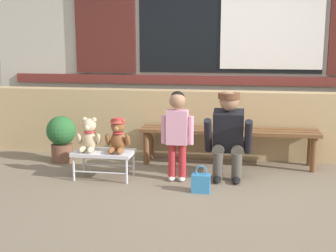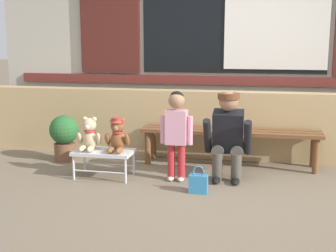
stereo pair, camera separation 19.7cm
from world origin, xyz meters
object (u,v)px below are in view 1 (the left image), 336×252
(wooden_bench_long, at_px, (228,134))
(child_standing, at_px, (177,126))
(teddy_bear_with_hat, at_px, (118,136))
(adult_crouching, at_px, (229,135))
(potted_plant, at_px, (61,136))
(small_display_bench, at_px, (104,154))
(teddy_bear_plain, at_px, (89,136))
(handbag_on_ground, at_px, (201,183))

(wooden_bench_long, height_order, child_standing, child_standing)
(wooden_bench_long, relative_size, teddy_bear_with_hat, 5.78)
(teddy_bear_with_hat, relative_size, adult_crouching, 0.38)
(child_standing, relative_size, potted_plant, 1.68)
(small_display_bench, xyz_separation_m, adult_crouching, (1.33, 0.22, 0.21))
(teddy_bear_plain, relative_size, child_standing, 0.38)
(teddy_bear_with_hat, xyz_separation_m, handbag_on_ground, (0.92, -0.29, -0.38))
(wooden_bench_long, xyz_separation_m, teddy_bear_with_hat, (-1.14, -0.76, 0.10))
(teddy_bear_with_hat, bearing_deg, child_standing, 4.35)
(handbag_on_ground, relative_size, potted_plant, 0.48)
(potted_plant, bearing_deg, teddy_bear_plain, -45.32)
(small_display_bench, relative_size, teddy_bear_plain, 1.76)
(teddy_bear_plain, relative_size, handbag_on_ground, 1.34)
(small_display_bench, xyz_separation_m, handbag_on_ground, (1.08, -0.29, -0.17))
(adult_crouching, xyz_separation_m, potted_plant, (-2.05, 0.35, -0.16))
(teddy_bear_plain, height_order, child_standing, child_standing)
(teddy_bear_with_hat, relative_size, handbag_on_ground, 1.34)
(wooden_bench_long, height_order, teddy_bear_with_hat, teddy_bear_with_hat)
(wooden_bench_long, distance_m, child_standing, 0.90)
(small_display_bench, relative_size, adult_crouching, 0.67)
(potted_plant, bearing_deg, teddy_bear_with_hat, -32.74)
(child_standing, height_order, potted_plant, child_standing)
(teddy_bear_with_hat, bearing_deg, teddy_bear_plain, -179.87)
(small_display_bench, relative_size, handbag_on_ground, 2.35)
(child_standing, distance_m, handbag_on_ground, 0.67)
(wooden_bench_long, bearing_deg, small_display_bench, -149.63)
(teddy_bear_plain, relative_size, potted_plant, 0.64)
(small_display_bench, relative_size, teddy_bear_with_hat, 1.76)
(potted_plant, bearing_deg, child_standing, -18.91)
(handbag_on_ground, bearing_deg, adult_crouching, 64.08)
(adult_crouching, relative_size, potted_plant, 1.67)
(wooden_bench_long, xyz_separation_m, teddy_bear_plain, (-1.46, -0.76, 0.09))
(potted_plant, bearing_deg, small_display_bench, -38.27)
(child_standing, bearing_deg, teddy_bear_plain, -177.07)
(handbag_on_ground, bearing_deg, teddy_bear_plain, 166.67)
(teddy_bear_with_hat, distance_m, child_standing, 0.64)
(teddy_bear_plain, xyz_separation_m, child_standing, (0.95, 0.05, 0.13))
(adult_crouching, height_order, potted_plant, adult_crouching)
(teddy_bear_with_hat, height_order, potted_plant, teddy_bear_with_hat)
(teddy_bear_plain, bearing_deg, potted_plant, 134.68)
(small_display_bench, height_order, adult_crouching, adult_crouching)
(teddy_bear_with_hat, relative_size, child_standing, 0.38)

